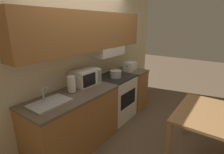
# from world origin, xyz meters

# --- Properties ---
(ground_plane) EXTENTS (16.00, 16.00, 0.00)m
(ground_plane) POSITION_xyz_m (0.00, 0.00, 0.00)
(ground_plane) COLOR brown
(wall_back) EXTENTS (5.14, 0.38, 2.55)m
(wall_back) POSITION_xyz_m (0.02, -0.06, 1.51)
(wall_back) COLOR beige
(wall_back) RESTS_ON ground_plane
(lower_counter_main) EXTENTS (1.50, 0.69, 0.91)m
(lower_counter_main) POSITION_xyz_m (-0.63, -0.33, 0.45)
(lower_counter_main) COLOR #A36B38
(lower_counter_main) RESTS_ON ground_plane
(lower_counter_right_stub) EXTENTS (0.49, 0.69, 0.91)m
(lower_counter_right_stub) POSITION_xyz_m (1.13, -0.33, 0.45)
(lower_counter_right_stub) COLOR #A36B38
(lower_counter_right_stub) RESTS_ON ground_plane
(stove_range) EXTENTS (0.76, 0.65, 0.91)m
(stove_range) POSITION_xyz_m (0.51, -0.32, 0.45)
(stove_range) COLOR white
(stove_range) RESTS_ON ground_plane
(cooking_pot) EXTENTS (0.31, 0.23, 0.14)m
(cooking_pot) POSITION_xyz_m (0.46, -0.38, 0.98)
(cooking_pot) COLOR #B7BABF
(cooking_pot) RESTS_ON stove_range
(microwave) EXTENTS (0.47, 0.32, 0.27)m
(microwave) POSITION_xyz_m (-0.18, -0.19, 1.04)
(microwave) COLOR white
(microwave) RESTS_ON lower_counter_main
(toaster) EXTENTS (0.29, 0.20, 0.18)m
(toaster) POSITION_xyz_m (1.10, -0.33, 1.00)
(toaster) COLOR white
(toaster) RESTS_ON lower_counter_right_stub
(sink_basin) EXTENTS (0.52, 0.35, 0.22)m
(sink_basin) POSITION_xyz_m (-1.01, -0.33, 0.92)
(sink_basin) COLOR #B7BABF
(sink_basin) RESTS_ON lower_counter_main
(paper_towel_roll) EXTENTS (0.14, 0.14, 0.26)m
(paper_towel_roll) POSITION_xyz_m (-0.56, -0.26, 1.03)
(paper_towel_roll) COLOR black
(paper_towel_roll) RESTS_ON lower_counter_main
(dining_table) EXTENTS (1.09, 0.83, 0.77)m
(dining_table) POSITION_xyz_m (0.27, -2.08, 0.66)
(dining_table) COLOR #B27F4C
(dining_table) RESTS_ON ground_plane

